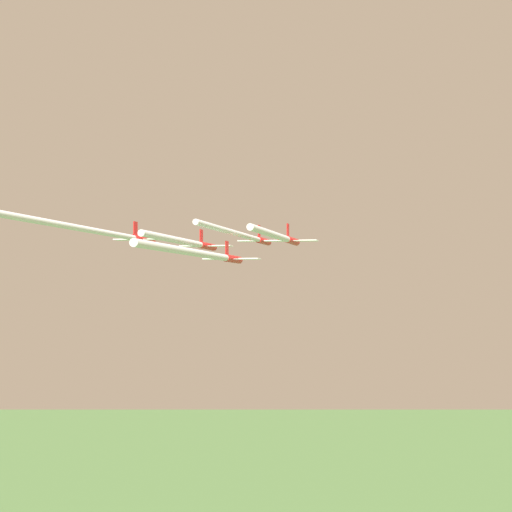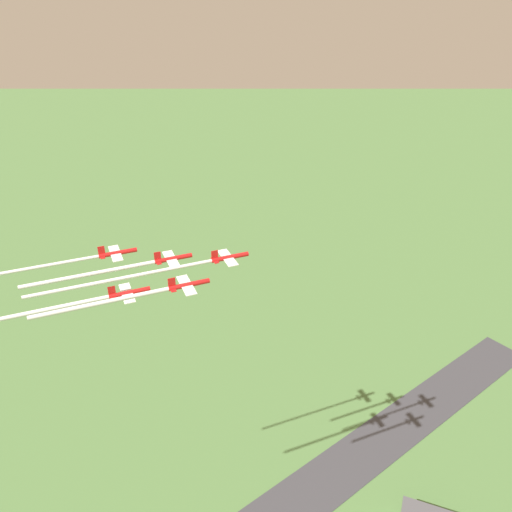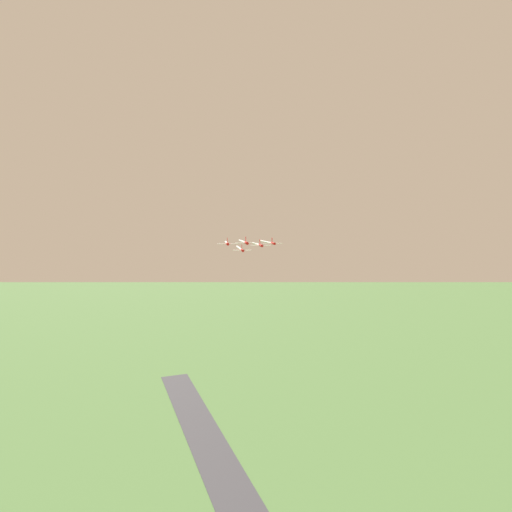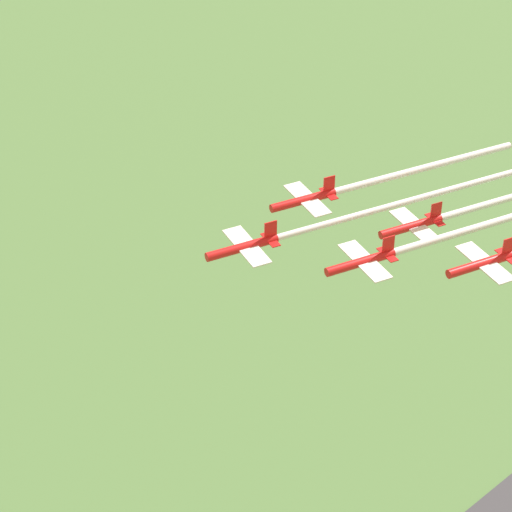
{
  "view_description": "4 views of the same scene",
  "coord_description": "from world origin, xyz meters",
  "px_view_note": "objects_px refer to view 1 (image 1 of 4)",
  "views": [
    {
      "loc": [
        126.12,
        149.39,
        113.01
      ],
      "look_at": [
        19.4,
        -4.78,
        120.72
      ],
      "focal_mm": 70.0,
      "sensor_mm": 36.0,
      "label": 1
    },
    {
      "loc": [
        -28.0,
        97.51,
        184.57
      ],
      "look_at": [
        12.63,
        -6.65,
        123.47
      ],
      "focal_mm": 35.0,
      "sensor_mm": 36.0,
      "label": 2
    },
    {
      "loc": [
        -112.21,
        -110.35,
        128.67
      ],
      "look_at": [
        23.92,
        -4.51,
        117.78
      ],
      "focal_mm": 28.0,
      "sensor_mm": 36.0,
      "label": 3
    },
    {
      "loc": [
        51.29,
        -102.01,
        194.87
      ],
      "look_at": [
        19.37,
        -0.36,
        120.23
      ],
      "focal_mm": 70.0,
      "sensor_mm": 36.0,
      "label": 4
    }
  ],
  "objects_px": {
    "jet_2": "(292,240)",
    "jet_4": "(232,259)",
    "jet_3": "(142,239)",
    "jet_0": "(263,241)",
    "jet_1": "(207,246)"
  },
  "relations": [
    {
      "from": "jet_4",
      "to": "jet_3",
      "type": "bearing_deg",
      "value": 180.0
    },
    {
      "from": "jet_2",
      "to": "jet_3",
      "type": "bearing_deg",
      "value": -150.46
    },
    {
      "from": "jet_0",
      "to": "jet_2",
      "type": "bearing_deg",
      "value": -59.53
    },
    {
      "from": "jet_2",
      "to": "jet_4",
      "type": "relative_size",
      "value": 1.0
    },
    {
      "from": "jet_0",
      "to": "jet_2",
      "type": "height_order",
      "value": "jet_0"
    },
    {
      "from": "jet_1",
      "to": "jet_3",
      "type": "distance_m",
      "value": 15.0
    },
    {
      "from": "jet_0",
      "to": "jet_2",
      "type": "distance_m",
      "value": 15.01
    },
    {
      "from": "jet_1",
      "to": "jet_0",
      "type": "bearing_deg",
      "value": 59.53
    },
    {
      "from": "jet_0",
      "to": "jet_3",
      "type": "relative_size",
      "value": 1.0
    },
    {
      "from": "jet_4",
      "to": "jet_1",
      "type": "bearing_deg",
      "value": 120.47
    },
    {
      "from": "jet_3",
      "to": "jet_4",
      "type": "height_order",
      "value": "jet_3"
    },
    {
      "from": "jet_0",
      "to": "jet_4",
      "type": "xyz_separation_m",
      "value": [
        18.68,
        17.86,
        -4.34
      ]
    },
    {
      "from": "jet_1",
      "to": "jet_2",
      "type": "height_order",
      "value": "jet_2"
    },
    {
      "from": "jet_2",
      "to": "jet_4",
      "type": "bearing_deg",
      "value": -120.47
    },
    {
      "from": "jet_2",
      "to": "jet_3",
      "type": "relative_size",
      "value": 1.0
    }
  ]
}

